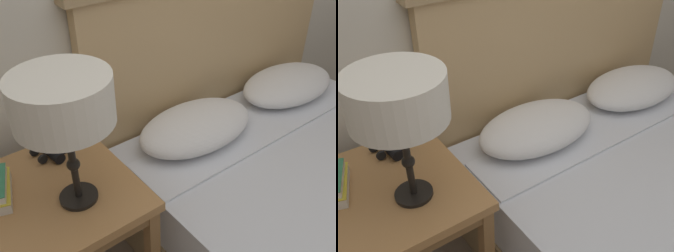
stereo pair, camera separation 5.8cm
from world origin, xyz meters
TOP-DOWN VIEW (x-y plane):
  - nightstand at (-0.49, 0.69)m, footprint 0.58×0.58m
  - table_lamp at (-0.42, 0.60)m, footprint 0.30×0.30m
  - binoculars_pair at (-0.39, 0.88)m, footprint 0.15×0.16m

SIDE VIEW (x-z plane):
  - nightstand at x=-0.49m, z-range 0.23..0.86m
  - binoculars_pair at x=-0.39m, z-range 0.62..0.67m
  - table_lamp at x=-0.42m, z-range 0.77..1.23m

